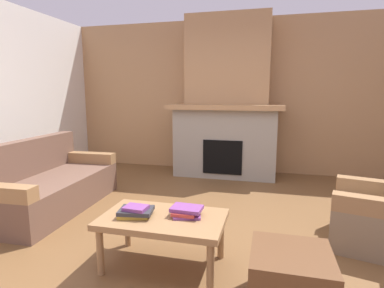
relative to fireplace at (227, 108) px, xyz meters
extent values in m
plane|color=brown|center=(0.00, -2.62, -1.16)|extent=(9.00, 9.00, 0.00)
cube|color=tan|center=(0.00, 0.38, 0.19)|extent=(6.00, 0.12, 2.70)
cube|color=gray|center=(0.00, -0.03, -0.59)|extent=(1.70, 0.70, 1.15)
cube|color=black|center=(0.00, -0.36, -0.78)|extent=(0.64, 0.08, 0.56)
cube|color=tan|center=(0.00, -0.08, 0.03)|extent=(1.90, 0.82, 0.08)
cube|color=tan|center=(0.00, 0.07, 0.80)|extent=(1.40, 0.50, 1.47)
cube|color=brown|center=(-1.84, -2.17, -0.96)|extent=(0.91, 1.83, 0.40)
cube|color=brown|center=(-2.18, -2.19, -0.54)|extent=(0.23, 1.80, 0.45)
cube|color=#997047|center=(-1.87, -1.35, -0.69)|extent=(0.85, 0.19, 0.15)
cube|color=#847056|center=(1.74, -2.22, -0.96)|extent=(0.92, 0.92, 0.40)
cube|color=#997047|center=(1.82, -1.92, -0.69)|extent=(0.77, 0.32, 0.15)
cube|color=#997047|center=(1.67, -2.52, -0.69)|extent=(0.77, 0.32, 0.15)
cube|color=#997047|center=(-0.08, -3.05, -0.76)|extent=(1.00, 0.60, 0.05)
cylinder|color=#997047|center=(-0.52, -3.29, -0.97)|extent=(0.06, 0.06, 0.38)
cylinder|color=#997047|center=(0.36, -3.29, -0.97)|extent=(0.06, 0.06, 0.38)
cylinder|color=#997047|center=(-0.52, -2.81, -0.97)|extent=(0.06, 0.06, 0.38)
cylinder|color=#997047|center=(0.36, -2.81, -0.97)|extent=(0.06, 0.06, 0.38)
cube|color=brown|center=(0.91, -3.33, -0.96)|extent=(0.52, 0.52, 0.40)
cube|color=gold|center=(-0.31, -3.08, -0.72)|extent=(0.28, 0.25, 0.03)
cube|color=#2D2D33|center=(-0.29, -3.09, -0.69)|extent=(0.30, 0.24, 0.03)
cube|color=#7A3D84|center=(-0.29, -3.11, -0.66)|extent=(0.19, 0.15, 0.03)
cube|color=#7A3D84|center=(0.11, -3.00, -0.72)|extent=(0.25, 0.21, 0.02)
cube|color=#B23833|center=(0.09, -2.99, -0.70)|extent=(0.19, 0.20, 0.03)
cube|color=#7A3D84|center=(0.11, -2.98, -0.67)|extent=(0.25, 0.18, 0.03)
camera|label=1|loc=(0.74, -5.28, 0.26)|focal=28.77mm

